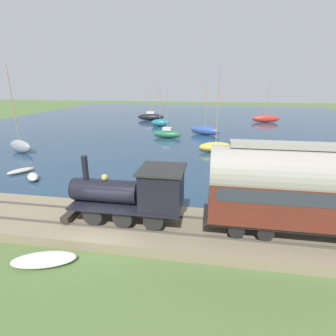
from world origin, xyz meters
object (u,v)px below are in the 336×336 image
object	(u,v)px
passenger_coach	(322,188)
sailboat_teal	(160,123)
sailboat_yellow	(216,146)
sailboat_gray	(20,146)
sailboat_black	(151,117)
beached_dinghy	(44,260)
sailboat_green	(167,134)
sailboat_red	(266,119)
rowboat_off_pier	(21,171)
rowboat_near_shore	(33,177)
steam_locomotive	(137,191)
sailboat_blue	(205,130)

from	to	relation	value
passenger_coach	sailboat_teal	size ratio (longest dim) A/B	1.43
passenger_coach	sailboat_yellow	size ratio (longest dim) A/B	1.14
sailboat_gray	sailboat_black	bearing A→B (deg)	2.11
beached_dinghy	sailboat_black	bearing A→B (deg)	7.18
sailboat_green	sailboat_red	size ratio (longest dim) A/B	0.87
rowboat_off_pier	rowboat_near_shore	bearing A→B (deg)	-178.14
sailboat_green	rowboat_near_shore	xyz separation A→B (m)	(-18.71, 8.09, -0.37)
sailboat_black	steam_locomotive	bearing A→B (deg)	-170.73
sailboat_green	sailboat_gray	xyz separation A→B (m)	(-11.05, 15.05, 0.20)
sailboat_yellow	rowboat_off_pier	xyz separation A→B (m)	(-10.50, 17.12, -0.42)
sailboat_blue	sailboat_black	xyz separation A→B (m)	(14.36, 11.85, 0.05)
sailboat_yellow	rowboat_off_pier	world-z (taller)	sailboat_yellow
sailboat_blue	sailboat_red	size ratio (longest dim) A/B	0.97
sailboat_blue	sailboat_gray	xyz separation A→B (m)	(-14.34, 20.36, 0.13)
steam_locomotive	sailboat_teal	bearing A→B (deg)	9.19
rowboat_off_pier	rowboat_near_shore	size ratio (longest dim) A/B	1.18
sailboat_teal	sailboat_green	bearing A→B (deg)	-165.25
beached_dinghy	sailboat_green	bearing A→B (deg)	-1.54
rowboat_near_shore	sailboat_red	bearing A→B (deg)	16.12
passenger_coach	sailboat_black	xyz separation A→B (m)	(42.47, 17.96, -2.37)
sailboat_gray	sailboat_yellow	bearing A→B (deg)	-60.50
sailboat_blue	rowboat_near_shore	distance (m)	25.77
sailboat_blue	sailboat_red	bearing A→B (deg)	-14.71
passenger_coach	sailboat_gray	distance (m)	29.92
sailboat_black	beached_dinghy	size ratio (longest dim) A/B	2.08
sailboat_gray	sailboat_blue	bearing A→B (deg)	-36.20
sailboat_green	sailboat_yellow	size ratio (longest dim) A/B	0.73
sailboat_black	sailboat_red	bearing A→B (deg)	-90.82
sailboat_teal	sailboat_yellow	distance (m)	19.50
sailboat_blue	sailboat_green	world-z (taller)	sailboat_blue
sailboat_green	sailboat_yellow	distance (m)	9.69
passenger_coach	sailboat_green	distance (m)	27.43
sailboat_green	sailboat_teal	distance (m)	10.42
sailboat_blue	sailboat_gray	bearing A→B (deg)	147.71
sailboat_blue	beached_dinghy	bearing A→B (deg)	-168.37
rowboat_off_pier	rowboat_near_shore	xyz separation A→B (m)	(-1.36, -2.18, 0.05)
sailboat_green	rowboat_near_shore	bearing A→B (deg)	160.36
sailboat_gray	beached_dinghy	distance (m)	22.32
rowboat_near_shore	sailboat_teal	bearing A→B (deg)	39.94
sailboat_green	sailboat_red	world-z (taller)	sailboat_red
steam_locomotive	sailboat_gray	bearing A→B (deg)	52.08
steam_locomotive	sailboat_black	distance (m)	43.47
sailboat_red	sailboat_yellow	size ratio (longest dim) A/B	0.85
passenger_coach	sailboat_green	xyz separation A→B (m)	(24.82, 11.42, -2.48)
passenger_coach	beached_dinghy	bearing A→B (deg)	105.47
sailboat_gray	rowboat_near_shore	distance (m)	10.36
sailboat_blue	rowboat_off_pier	xyz separation A→B (m)	(-20.64, 15.59, -0.48)
sailboat_teal	sailboat_gray	size ratio (longest dim) A/B	0.78
rowboat_near_shore	beached_dinghy	world-z (taller)	rowboat_near_shore
passenger_coach	sailboat_green	bearing A→B (deg)	24.72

